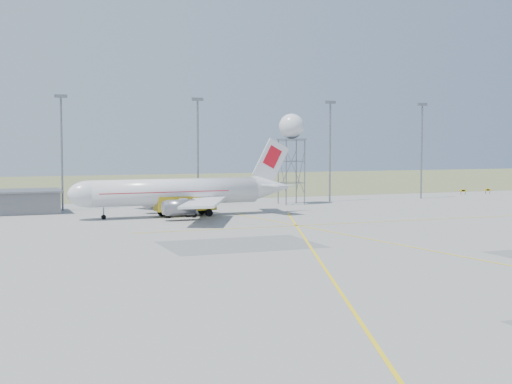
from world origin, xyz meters
name	(u,v)px	position (x,y,z in m)	size (l,w,h in m)	color
ground	(459,253)	(0.00, 0.00, 0.00)	(400.00, 400.00, 0.00)	gray
grass_strip	(158,184)	(0.00, 140.00, 0.01)	(400.00, 120.00, 0.03)	#5E723E
building_grey	(3,202)	(-45.00, 64.00, 1.97)	(19.00, 10.00, 3.90)	slate
mast_a	(62,142)	(-35.00, 66.00, 12.07)	(2.20, 0.50, 20.50)	slate
mast_b	(198,142)	(-10.00, 66.00, 12.07)	(2.20, 0.50, 20.50)	slate
mast_c	(330,142)	(18.00, 66.00, 12.07)	(2.20, 0.50, 20.50)	slate
mast_d	(422,142)	(40.00, 66.00, 12.07)	(2.20, 0.50, 20.50)	slate
taxi_sign_near	(463,191)	(55.60, 72.00, 0.89)	(1.60, 0.17, 1.20)	black
taxi_sign_far	(488,190)	(62.60, 72.00, 0.89)	(1.60, 0.17, 1.20)	black
airliner_main	(179,192)	(-18.25, 49.05, 3.94)	(37.79, 36.74, 12.86)	silver
radar_tower	(291,153)	(8.21, 63.37, 9.92)	(4.88, 4.88, 17.68)	slate
fire_truck	(187,205)	(-17.08, 48.71, 1.89)	(10.03, 4.41, 3.95)	gold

